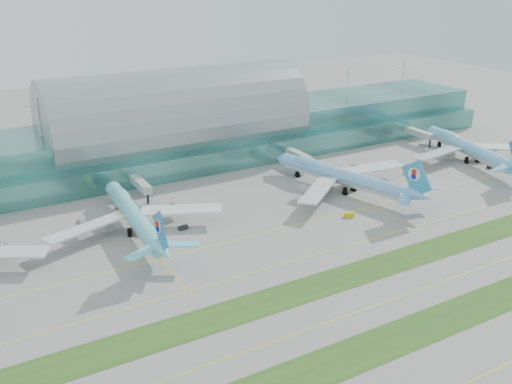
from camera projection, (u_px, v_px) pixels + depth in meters
ground at (349, 280)px, 166.49m from camera, size 700.00×700.00×0.00m
terminal at (177, 131)px, 265.31m from camera, size 340.00×69.10×36.00m
grass_strip_near at (419, 329)px, 143.86m from camera, size 420.00×12.00×0.08m
grass_strip_far at (345, 277)px, 168.09m from camera, size 420.00×12.00×0.08m
taxiline_a at (484, 375)px, 127.72m from camera, size 420.00×0.35×0.01m
taxiline_b at (382, 303)px, 155.18m from camera, size 420.00×0.35×0.01m
taxiline_c at (314, 255)px, 181.03m from camera, size 420.00×0.35×0.01m
taxiline_d at (277, 230)px, 198.80m from camera, size 420.00×0.35×0.01m
airliner_b at (133, 214)px, 196.29m from camera, size 62.08×70.53×19.41m
airliner_c at (341, 175)px, 231.95m from camera, size 63.73×73.79×20.72m
airliner_d at (468, 147)px, 268.78m from camera, size 63.81×73.63×20.52m
gse_c at (140, 253)px, 180.79m from camera, size 3.85×2.43×1.62m
gse_d at (183, 228)px, 198.78m from camera, size 3.57×1.96×1.28m
gse_e at (349, 215)px, 208.91m from camera, size 3.99×2.91×1.61m
gse_f at (402, 195)px, 226.80m from camera, size 3.63×2.29×1.48m
gse_g at (490, 166)px, 260.13m from camera, size 3.71×2.38×1.40m
gse_h at (498, 167)px, 259.05m from camera, size 4.00×2.54×1.41m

